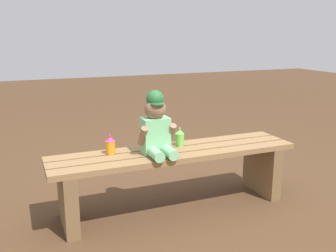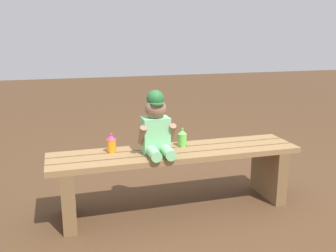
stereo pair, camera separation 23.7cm
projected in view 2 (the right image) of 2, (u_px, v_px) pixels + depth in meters
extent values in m
plane|color=#4C331E|center=(176.00, 208.00, 2.58)|extent=(16.00, 16.00, 0.00)
cube|color=olive|center=(182.00, 159.00, 2.37)|extent=(1.65, 0.11, 0.04)
cube|color=olive|center=(176.00, 153.00, 2.49)|extent=(1.65, 0.11, 0.04)
cube|color=olive|center=(170.00, 147.00, 2.60)|extent=(1.65, 0.11, 0.04)
cube|color=brown|center=(68.00, 194.00, 2.34)|extent=(0.08, 0.37, 0.38)
cube|color=brown|center=(269.00, 171.00, 2.73)|extent=(0.08, 0.37, 0.38)
cube|color=#7FCC8C|center=(156.00, 135.00, 2.41)|extent=(0.17, 0.12, 0.23)
sphere|color=#8C664C|center=(155.00, 108.00, 2.37)|extent=(0.14, 0.14, 0.14)
cylinder|color=#266633|center=(157.00, 104.00, 2.33)|extent=(0.09, 0.09, 0.01)
sphere|color=#266633|center=(155.00, 99.00, 2.35)|extent=(0.11, 0.11, 0.11)
cylinder|color=#85D693|center=(154.00, 153.00, 2.31)|extent=(0.07, 0.16, 0.07)
cylinder|color=#85D693|center=(168.00, 152.00, 2.33)|extent=(0.07, 0.16, 0.07)
cylinder|color=#8C664C|center=(142.00, 135.00, 2.35)|extent=(0.04, 0.12, 0.14)
cylinder|color=#8C664C|center=(171.00, 133.00, 2.41)|extent=(0.04, 0.12, 0.14)
cylinder|color=orange|center=(111.00, 146.00, 2.44)|extent=(0.06, 0.06, 0.08)
cone|color=#E5337F|center=(111.00, 137.00, 2.42)|extent=(0.06, 0.06, 0.03)
cylinder|color=#E5337F|center=(111.00, 135.00, 2.42)|extent=(0.01, 0.01, 0.02)
cylinder|color=#66CC4C|center=(182.00, 140.00, 2.57)|extent=(0.06, 0.06, 0.08)
cone|color=#66CC4C|center=(182.00, 132.00, 2.56)|extent=(0.06, 0.06, 0.03)
cylinder|color=#66CC4C|center=(182.00, 129.00, 2.55)|extent=(0.01, 0.01, 0.02)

